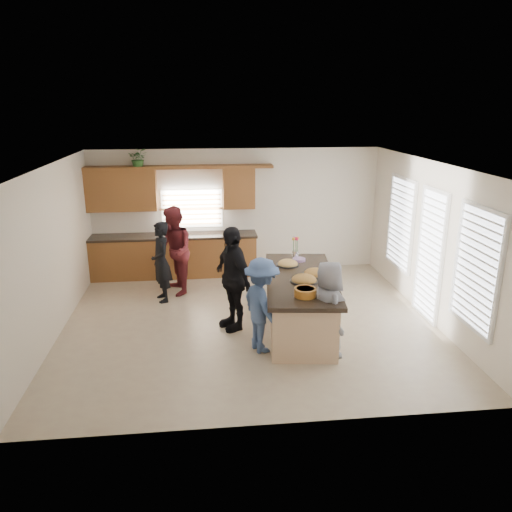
{
  "coord_description": "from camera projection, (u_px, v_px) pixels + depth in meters",
  "views": [
    {
      "loc": [
        -0.77,
        -8.17,
        3.76
      ],
      "look_at": [
        0.15,
        0.26,
        1.15
      ],
      "focal_mm": 35.0,
      "sensor_mm": 36.0,
      "label": 1
    }
  ],
  "objects": [
    {
      "name": "woman_left_mid",
      "position": [
        174.0,
        251.0,
        10.03
      ],
      "size": [
        0.91,
        1.04,
        1.81
      ],
      "primitive_type": "imported",
      "rotation": [
        0.0,
        0.0,
        -1.28
      ],
      "color": "maroon",
      "rests_on": "ground"
    },
    {
      "name": "back_cabinetry",
      "position": [
        172.0,
        236.0,
        11.12
      ],
      "size": [
        4.08,
        0.66,
        2.46
      ],
      "color": "brown",
      "rests_on": "ground"
    },
    {
      "name": "woman_right_back",
      "position": [
        262.0,
        305.0,
        7.72
      ],
      "size": [
        0.87,
        1.11,
        1.52
      ],
      "primitive_type": "imported",
      "rotation": [
        0.0,
        0.0,
        1.92
      ],
      "color": "#3F588A",
      "rests_on": "ground"
    },
    {
      "name": "floor",
      "position": [
        249.0,
        322.0,
        8.95
      ],
      "size": [
        6.5,
        6.5,
        0.0
      ],
      "primitive_type": "plane",
      "color": "#BFB08E",
      "rests_on": "ground"
    },
    {
      "name": "woman_left_back",
      "position": [
        161.0,
        262.0,
        9.69
      ],
      "size": [
        0.54,
        0.67,
        1.6
      ],
      "primitive_type": "imported",
      "rotation": [
        0.0,
        0.0,
        -1.27
      ],
      "color": "black",
      "rests_on": "ground"
    },
    {
      "name": "island",
      "position": [
        300.0,
        304.0,
        8.55
      ],
      "size": [
        1.47,
        2.82,
        0.95
      ],
      "rotation": [
        0.0,
        0.0,
        -0.12
      ],
      "color": "tan",
      "rests_on": "ground"
    },
    {
      "name": "flower_vase",
      "position": [
        295.0,
        247.0,
        9.33
      ],
      "size": [
        0.14,
        0.14,
        0.42
      ],
      "color": "silver",
      "rests_on": "island"
    },
    {
      "name": "woman_right_front",
      "position": [
        328.0,
        309.0,
        7.57
      ],
      "size": [
        0.57,
        0.8,
        1.52
      ],
      "primitive_type": "imported",
      "rotation": [
        0.0,
        0.0,
        1.7
      ],
      "color": "slate",
      "rests_on": "ground"
    },
    {
      "name": "woman_left_front",
      "position": [
        232.0,
        278.0,
        8.47
      ],
      "size": [
        0.84,
        1.15,
        1.81
      ],
      "primitive_type": "imported",
      "rotation": [
        0.0,
        0.0,
        -1.15
      ],
      "color": "black",
      "rests_on": "ground"
    },
    {
      "name": "platter_back",
      "position": [
        288.0,
        264.0,
        8.99
      ],
      "size": [
        0.4,
        0.4,
        0.16
      ],
      "color": "black",
      "rests_on": "island"
    },
    {
      "name": "right_wall_glazing",
      "position": [
        432.0,
        247.0,
        8.76
      ],
      "size": [
        0.06,
        4.0,
        2.25
      ],
      "color": "white",
      "rests_on": "ground"
    },
    {
      "name": "room_shell",
      "position": [
        249.0,
        218.0,
        8.39
      ],
      "size": [
        6.52,
        6.02,
        2.81
      ],
      "color": "silver",
      "rests_on": "ground"
    },
    {
      "name": "potted_plant",
      "position": [
        138.0,
        158.0,
        10.63
      ],
      "size": [
        0.42,
        0.37,
        0.45
      ],
      "primitive_type": "imported",
      "rotation": [
        0.0,
        0.0,
        0.07
      ],
      "color": "#376D2B",
      "rests_on": "back_cabinetry"
    },
    {
      "name": "platter_mid",
      "position": [
        315.0,
        274.0,
        8.49
      ],
      "size": [
        0.42,
        0.42,
        0.17
      ],
      "color": "black",
      "rests_on": "island"
    },
    {
      "name": "clear_cup",
      "position": [
        319.0,
        296.0,
        7.44
      ],
      "size": [
        0.08,
        0.08,
        0.09
      ],
      "primitive_type": "cylinder",
      "color": "white",
      "rests_on": "island"
    },
    {
      "name": "plate_stack",
      "position": [
        299.0,
        260.0,
        9.26
      ],
      "size": [
        0.24,
        0.24,
        0.04
      ],
      "primitive_type": "cylinder",
      "color": "#A37CB4",
      "rests_on": "island"
    },
    {
      "name": "salad_bowl",
      "position": [
        305.0,
        292.0,
        7.54
      ],
      "size": [
        0.33,
        0.33,
        0.13
      ],
      "color": "#BB6E22",
      "rests_on": "island"
    },
    {
      "name": "platter_front",
      "position": [
        304.0,
        280.0,
        8.18
      ],
      "size": [
        0.46,
        0.46,
        0.18
      ],
      "color": "black",
      "rests_on": "island"
    }
  ]
}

